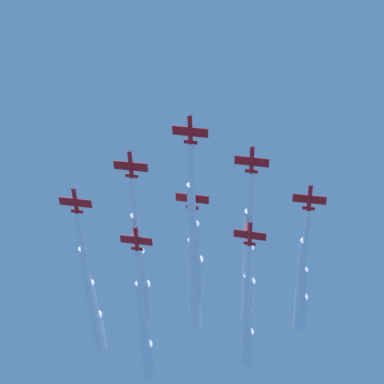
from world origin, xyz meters
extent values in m
cylinder|color=red|center=(13.33, -15.35, 156.93)|extent=(6.84, 7.65, 1.28)
cone|color=white|center=(16.63, -19.18, 156.93)|extent=(1.77, 1.78, 1.21)
cylinder|color=black|center=(10.23, -11.76, 156.93)|extent=(1.12, 1.08, 0.96)
ellipsoid|color=black|center=(14.69, -16.80, 157.39)|extent=(1.90, 2.01, 0.80)
cube|color=red|center=(12.97, -14.95, 156.88)|extent=(8.04, 7.46, 1.63)
cube|color=white|center=(15.85, -12.47, 156.27)|extent=(2.04, 2.20, 0.22)
cube|color=white|center=(10.11, -17.42, 157.63)|extent=(2.04, 2.20, 0.22)
cube|color=red|center=(10.87, -12.49, 156.93)|extent=(3.12, 2.90, 0.67)
cube|color=white|center=(10.99, -12.38, 157.86)|extent=(1.26, 1.36, 1.89)
cylinder|color=white|center=(5.59, -6.37, 156.93)|extent=(11.45, 12.93, 1.63)
cylinder|color=white|center=(-3.51, 3.76, 156.98)|extent=(12.07, 13.46, 2.44)
cylinder|color=white|center=(-12.09, 14.34, 156.91)|extent=(12.68, 13.99, 3.25)
cylinder|color=white|center=(-20.65, 24.94, 156.83)|extent=(13.30, 14.52, 4.07)
cylinder|color=red|center=(16.68, 2.94, 159.10)|extent=(6.89, 7.61, 1.28)
cone|color=white|center=(20.01, -0.86, 159.10)|extent=(1.77, 1.78, 1.21)
cylinder|color=black|center=(13.55, 6.52, 159.10)|extent=(1.12, 1.08, 0.96)
ellipsoid|color=black|center=(18.05, 1.51, 159.56)|extent=(1.90, 2.00, 0.80)
cube|color=red|center=(16.32, 3.34, 159.05)|extent=(8.02, 7.49, 1.62)
cube|color=white|center=(19.18, 5.85, 158.44)|extent=(2.05, 2.20, 0.22)
cube|color=white|center=(13.48, 0.85, 159.80)|extent=(2.05, 2.20, 0.22)
cube|color=red|center=(14.19, 5.79, 159.10)|extent=(3.11, 2.91, 0.66)
cube|color=white|center=(14.32, 5.90, 160.04)|extent=(1.26, 1.35, 1.89)
cylinder|color=white|center=(8.85, 11.88, 159.10)|extent=(11.58, 12.90, 1.63)
cylinder|color=white|center=(-0.37, 21.97, 159.15)|extent=(12.19, 13.43, 2.44)
cylinder|color=white|center=(-9.07, 32.53, 159.08)|extent=(12.80, 13.97, 3.25)
cylinder|color=white|center=(-17.75, 43.09, 159.00)|extent=(13.41, 14.50, 4.06)
cylinder|color=red|center=(-5.25, -16.10, 158.08)|extent=(6.84, 7.64, 1.26)
cone|color=white|center=(-1.95, -19.93, 158.08)|extent=(1.76, 1.77, 1.20)
cylinder|color=black|center=(-8.36, -12.51, 158.08)|extent=(1.11, 1.07, 0.95)
ellipsoid|color=black|center=(-3.90, -17.55, 158.54)|extent=(1.89, 2.00, 0.79)
cube|color=red|center=(-5.61, -15.70, 158.03)|extent=(8.05, 7.47, 1.51)
cube|color=white|center=(-2.73, -13.21, 157.47)|extent=(2.04, 2.20, 0.21)
cube|color=white|center=(-8.48, -18.17, 158.73)|extent=(2.04, 2.20, 0.21)
cube|color=red|center=(-7.72, -13.24, 158.08)|extent=(3.12, 2.91, 0.62)
cube|color=white|center=(-7.61, -13.14, 159.02)|extent=(1.24, 1.34, 1.89)
cylinder|color=white|center=(-12.96, -7.18, 158.08)|extent=(11.36, 12.80, 1.61)
cylinder|color=white|center=(-22.00, 2.85, 158.13)|extent=(11.97, 13.32, 2.41)
cylinder|color=white|center=(-30.51, 13.32, 158.06)|extent=(12.57, 13.85, 3.22)
cylinder|color=white|center=(-38.99, 23.82, 157.99)|extent=(13.18, 14.37, 4.02)
cylinder|color=red|center=(-1.90, 2.19, 158.50)|extent=(6.94, 7.55, 1.26)
cone|color=white|center=(1.46, -1.57, 158.50)|extent=(1.76, 1.77, 1.20)
cylinder|color=black|center=(-5.07, 5.73, 158.50)|extent=(1.11, 1.08, 0.95)
ellipsoid|color=black|center=(-0.53, 0.77, 158.96)|extent=(1.91, 1.99, 0.79)
cube|color=red|center=(-2.27, 2.59, 158.45)|extent=(8.00, 7.55, 1.49)
cube|color=white|center=(0.57, 5.13, 157.90)|extent=(2.06, 2.19, 0.21)
cube|color=white|center=(-5.09, 0.06, 159.13)|extent=(2.06, 2.19, 0.21)
cube|color=red|center=(-4.42, 5.01, 158.50)|extent=(3.10, 2.94, 0.61)
cube|color=white|center=(-4.31, 5.11, 159.43)|extent=(1.25, 1.33, 1.89)
cylinder|color=white|center=(-9.13, 10.27, 158.50)|extent=(10.07, 10.99, 1.61)
cylinder|color=white|center=(-17.07, 18.70, 158.54)|extent=(10.67, 11.53, 2.41)
cylinder|color=white|center=(-24.48, 27.60, 158.48)|extent=(11.27, 12.07, 3.21)
cylinder|color=white|center=(-31.88, 36.52, 158.41)|extent=(11.87, 12.60, 4.02)
cylinder|color=red|center=(20.03, 21.24, 157.60)|extent=(6.86, 7.62, 1.26)
cone|color=white|center=(23.35, 17.43, 157.60)|extent=(1.76, 1.77, 1.20)
cylinder|color=black|center=(16.91, 24.82, 157.60)|extent=(1.11, 1.07, 0.95)
ellipsoid|color=black|center=(21.39, 19.80, 158.06)|extent=(1.90, 2.00, 0.79)
cube|color=red|center=(19.67, 21.64, 157.55)|extent=(8.04, 7.49, 1.50)
cube|color=white|center=(22.54, 24.14, 157.00)|extent=(2.04, 2.20, 0.21)
cube|color=white|center=(16.81, 19.15, 158.24)|extent=(2.04, 2.20, 0.21)
cube|color=red|center=(17.55, 24.09, 157.60)|extent=(3.12, 2.91, 0.62)
cube|color=white|center=(17.67, 24.19, 158.54)|extent=(1.24, 1.34, 1.89)
cylinder|color=white|center=(12.93, 29.40, 157.60)|extent=(9.91, 11.05, 1.61)
cylinder|color=white|center=(5.14, 37.90, 157.65)|extent=(10.52, 11.58, 2.41)
cylinder|color=white|center=(-2.11, 46.86, 157.58)|extent=(11.13, 12.11, 3.22)
cylinder|color=white|center=(-9.35, 55.84, 157.51)|extent=(11.73, 12.64, 4.02)
cylinder|color=red|center=(-23.84, -16.85, 157.71)|extent=(6.83, 7.66, 1.28)
cone|color=white|center=(-20.55, -20.69, 157.71)|extent=(1.77, 1.78, 1.21)
cylinder|color=black|center=(-26.93, -13.25, 157.71)|extent=(1.12, 1.08, 0.96)
ellipsoid|color=black|center=(-22.49, -18.30, 158.17)|extent=(1.90, 2.01, 0.80)
cube|color=red|center=(-24.20, -16.45, 157.66)|extent=(8.05, 7.45, 1.61)
cube|color=white|center=(-21.31, -13.97, 157.05)|extent=(2.03, 2.21, 0.22)
cube|color=white|center=(-27.07, -18.91, 158.40)|extent=(2.03, 2.21, 0.22)
cube|color=red|center=(-26.30, -13.98, 157.71)|extent=(3.12, 2.90, 0.66)
cube|color=white|center=(-26.17, -13.88, 158.64)|extent=(1.25, 1.36, 1.89)
cylinder|color=white|center=(-31.64, -7.76, 157.71)|extent=(11.60, 13.15, 1.62)
cylinder|color=white|center=(-40.87, 2.56, 157.76)|extent=(12.22, 13.67, 2.43)
cylinder|color=white|center=(-49.58, 13.34, 157.69)|extent=(12.83, 14.20, 3.25)
cylinder|color=white|center=(-58.27, 24.13, 157.61)|extent=(13.45, 14.73, 4.06)
cylinder|color=red|center=(1.44, 20.49, 156.55)|extent=(6.90, 7.62, 1.29)
cone|color=white|center=(4.77, 16.69, 156.55)|extent=(1.78, 1.79, 1.23)
cylinder|color=black|center=(-1.68, 24.07, 156.55)|extent=(1.12, 1.09, 0.97)
ellipsoid|color=black|center=(2.82, 19.06, 157.01)|extent=(1.91, 2.01, 0.81)
cube|color=red|center=(1.08, 20.89, 156.50)|extent=(8.00, 7.48, 1.74)
cube|color=white|center=(3.94, 23.39, 155.83)|extent=(2.05, 2.20, 0.23)
cube|color=white|center=(-1.75, 18.41, 157.30)|extent=(2.05, 2.20, 0.23)
cube|color=red|center=(-1.04, 23.34, 156.55)|extent=(3.10, 2.91, 0.71)
cube|color=white|center=(-0.91, 23.46, 157.48)|extent=(1.28, 1.37, 1.89)
cylinder|color=white|center=(-5.97, 28.96, 156.55)|extent=(10.64, 11.83, 1.64)
cylinder|color=white|center=(-14.36, 38.12, 156.60)|extent=(11.26, 12.37, 2.46)
cylinder|color=white|center=(-22.24, 47.73, 156.53)|extent=(11.87, 12.91, 3.28)
cylinder|color=white|center=(-30.09, 57.36, 156.44)|extent=(12.49, 13.45, 4.10)
cylinder|color=red|center=(-20.49, 1.44, 155.28)|extent=(6.91, 7.58, 1.26)
cone|color=white|center=(-17.14, -2.34, 155.28)|extent=(1.76, 1.77, 1.20)
cylinder|color=black|center=(-23.64, 5.00, 155.28)|extent=(1.11, 1.08, 0.95)
ellipsoid|color=black|center=(-19.12, 0.01, 155.74)|extent=(1.90, 1.99, 0.79)
cube|color=red|center=(-20.85, 1.84, 155.23)|extent=(8.01, 7.53, 1.49)
cube|color=white|center=(-18.00, 4.37, 154.68)|extent=(2.05, 2.19, 0.21)
cube|color=white|center=(-23.69, -0.67, 155.92)|extent=(2.05, 2.19, 0.21)
cube|color=red|center=(-23.00, 4.27, 155.28)|extent=(3.11, 2.93, 0.61)
cube|color=white|center=(-22.88, 4.38, 156.22)|extent=(1.24, 1.33, 1.89)
cylinder|color=white|center=(-28.37, 10.34, 155.28)|extent=(11.61, 12.82, 1.61)
cylinder|color=white|center=(-37.64, 20.37, 155.33)|extent=(12.22, 13.36, 2.41)
cylinder|color=white|center=(-46.39, 30.86, 155.26)|extent=(12.82, 13.89, 3.21)
cylinder|color=white|center=(-55.11, 41.38, 155.19)|extent=(13.42, 14.42, 4.02)
camera|label=1|loc=(104.92, -115.91, -1.74)|focal=85.25mm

